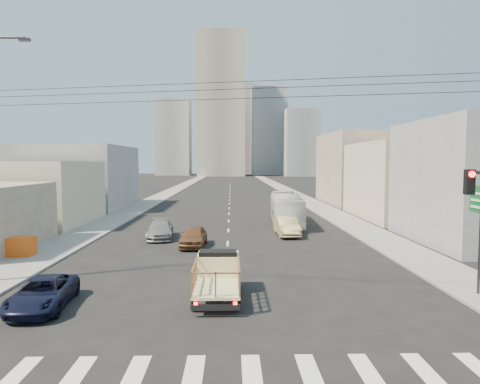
{
  "coord_description": "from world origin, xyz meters",
  "views": [
    {
      "loc": [
        0.27,
        -16.84,
        5.93
      ],
      "look_at": [
        0.98,
        17.85,
        3.5
      ],
      "focal_mm": 32.0,
      "sensor_mm": 36.0,
      "label": 1
    }
  ],
  "objects_px": {
    "navy_pickup": "(43,293)",
    "city_bus": "(286,209)",
    "flatbed_pickup": "(218,273)",
    "sedan_brown": "(194,237)",
    "sedan_tan": "(287,226)",
    "sedan_grey": "(160,230)",
    "crate_stack": "(19,246)",
    "green_sign": "(480,212)"
  },
  "relations": [
    {
      "from": "sedan_grey",
      "to": "crate_stack",
      "type": "bearing_deg",
      "value": -145.7
    },
    {
      "from": "sedan_tan",
      "to": "green_sign",
      "type": "relative_size",
      "value": 0.91
    },
    {
      "from": "sedan_tan",
      "to": "crate_stack",
      "type": "height_order",
      "value": "sedan_tan"
    },
    {
      "from": "sedan_tan",
      "to": "flatbed_pickup",
      "type": "bearing_deg",
      "value": -110.59
    },
    {
      "from": "sedan_brown",
      "to": "sedan_grey",
      "type": "xyz_separation_m",
      "value": [
        -2.89,
        3.31,
        -0.03
      ]
    },
    {
      "from": "sedan_brown",
      "to": "sedan_tan",
      "type": "bearing_deg",
      "value": 33.97
    },
    {
      "from": "navy_pickup",
      "to": "crate_stack",
      "type": "bearing_deg",
      "value": 115.22
    },
    {
      "from": "navy_pickup",
      "to": "city_bus",
      "type": "height_order",
      "value": "city_bus"
    },
    {
      "from": "city_bus",
      "to": "sedan_grey",
      "type": "distance_m",
      "value": 12.97
    },
    {
      "from": "sedan_tan",
      "to": "green_sign",
      "type": "height_order",
      "value": "green_sign"
    },
    {
      "from": "city_bus",
      "to": "crate_stack",
      "type": "height_order",
      "value": "city_bus"
    },
    {
      "from": "city_bus",
      "to": "sedan_tan",
      "type": "height_order",
      "value": "city_bus"
    },
    {
      "from": "flatbed_pickup",
      "to": "city_bus",
      "type": "bearing_deg",
      "value": 75.1
    },
    {
      "from": "flatbed_pickup",
      "to": "city_bus",
      "type": "distance_m",
      "value": 22.64
    },
    {
      "from": "navy_pickup",
      "to": "sedan_brown",
      "type": "bearing_deg",
      "value": 62.67
    },
    {
      "from": "green_sign",
      "to": "sedan_tan",
      "type": "bearing_deg",
      "value": 112.09
    },
    {
      "from": "navy_pickup",
      "to": "crate_stack",
      "type": "xyz_separation_m",
      "value": [
        -5.6,
        9.41,
        0.08
      ]
    },
    {
      "from": "flatbed_pickup",
      "to": "sedan_brown",
      "type": "distance_m",
      "value": 11.54
    },
    {
      "from": "sedan_tan",
      "to": "sedan_grey",
      "type": "xyz_separation_m",
      "value": [
        -10.01,
        -1.11,
        -0.06
      ]
    },
    {
      "from": "sedan_brown",
      "to": "sedan_tan",
      "type": "distance_m",
      "value": 8.38
    },
    {
      "from": "sedan_brown",
      "to": "sedan_grey",
      "type": "bearing_deg",
      "value": 133.31
    },
    {
      "from": "navy_pickup",
      "to": "crate_stack",
      "type": "height_order",
      "value": "crate_stack"
    },
    {
      "from": "navy_pickup",
      "to": "crate_stack",
      "type": "relative_size",
      "value": 2.44
    },
    {
      "from": "flatbed_pickup",
      "to": "sedan_brown",
      "type": "xyz_separation_m",
      "value": [
        -2.04,
        11.35,
        -0.38
      ]
    },
    {
      "from": "city_bus",
      "to": "crate_stack",
      "type": "relative_size",
      "value": 5.97
    },
    {
      "from": "sedan_brown",
      "to": "green_sign",
      "type": "xyz_separation_m",
      "value": [
        13.54,
        -11.4,
        3.03
      ]
    },
    {
      "from": "navy_pickup",
      "to": "sedan_grey",
      "type": "bearing_deg",
      "value": 76.8
    },
    {
      "from": "sedan_brown",
      "to": "crate_stack",
      "type": "distance_m",
      "value": 11.08
    },
    {
      "from": "flatbed_pickup",
      "to": "sedan_tan",
      "type": "distance_m",
      "value": 16.57
    },
    {
      "from": "navy_pickup",
      "to": "green_sign",
      "type": "distance_m",
      "value": 18.86
    },
    {
      "from": "city_bus",
      "to": "navy_pickup",
      "type": "bearing_deg",
      "value": -115.89
    },
    {
      "from": "crate_stack",
      "to": "navy_pickup",
      "type": "bearing_deg",
      "value": -59.24
    },
    {
      "from": "city_bus",
      "to": "sedan_brown",
      "type": "relative_size",
      "value": 2.57
    },
    {
      "from": "flatbed_pickup",
      "to": "crate_stack",
      "type": "relative_size",
      "value": 2.45
    },
    {
      "from": "city_bus",
      "to": "sedan_brown",
      "type": "xyz_separation_m",
      "value": [
        -7.86,
        -10.52,
        -0.78
      ]
    },
    {
      "from": "crate_stack",
      "to": "sedan_brown",
      "type": "bearing_deg",
      "value": 16.52
    },
    {
      "from": "sedan_tan",
      "to": "sedan_grey",
      "type": "bearing_deg",
      "value": -176.4
    },
    {
      "from": "flatbed_pickup",
      "to": "crate_stack",
      "type": "distance_m",
      "value": 15.09
    },
    {
      "from": "sedan_brown",
      "to": "crate_stack",
      "type": "relative_size",
      "value": 2.33
    },
    {
      "from": "sedan_brown",
      "to": "navy_pickup",
      "type": "bearing_deg",
      "value": -109.61
    },
    {
      "from": "crate_stack",
      "to": "flatbed_pickup",
      "type": "bearing_deg",
      "value": -32.94
    },
    {
      "from": "city_bus",
      "to": "flatbed_pickup",
      "type": "bearing_deg",
      "value": -101.63
    }
  ]
}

